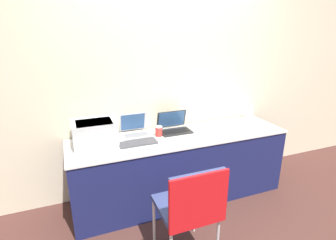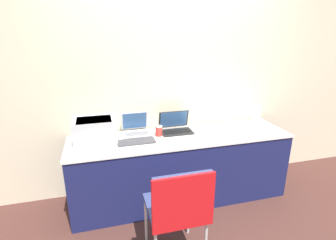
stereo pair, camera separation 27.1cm
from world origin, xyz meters
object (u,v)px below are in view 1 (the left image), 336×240
Objects in this scene: laptop_right at (174,127)px; external_keyboard at (138,143)px; chair at (191,204)px; laptop_left at (135,130)px; coffee_cup at (159,131)px; metal_pitcher at (249,112)px; printer at (95,132)px.

laptop_right is 0.51m from external_keyboard.
laptop_right is 1.09m from chair.
laptop_left is at bearing 173.37° from laptop_right.
coffee_cup is 0.53× the size of metal_pitcher.
laptop_left reaches higher than laptop_right.
laptop_right is 1.04m from metal_pitcher.
laptop_right reaches higher than coffee_cup.
printer reaches higher than metal_pitcher.
laptop_left reaches higher than metal_pitcher.
metal_pitcher reaches higher than coffee_cup.
metal_pitcher is 0.23× the size of chair.
coffee_cup reaches higher than external_keyboard.
laptop_right is 0.22m from coffee_cup.
chair is (0.57, -0.98, -0.31)m from printer.
metal_pitcher reaches higher than chair.
coffee_cup is at bearing -159.16° from laptop_right.
printer is 0.43m from external_keyboard.
metal_pitcher is at bearing 9.07° from external_keyboard.
external_keyboard is at bearing -98.28° from laptop_left.
laptop_right is 1.65× the size of metal_pitcher.
external_keyboard is (0.39, -0.14, -0.12)m from printer.
laptop_right is (0.86, 0.05, -0.08)m from printer.
external_keyboard is 1.82× the size of metal_pitcher.
printer is at bearing -177.08° from metal_pitcher.
laptop_left is 0.32× the size of chair.
printer is 0.44m from laptop_left.
coffee_cup is 0.98m from chair.
laptop_left is 1.11m from chair.
metal_pitcher is at bearing 2.92° from printer.
printer is at bearing 120.28° from chair.
laptop_right is (0.43, -0.05, -0.00)m from laptop_left.
external_keyboard is 3.44× the size of coffee_cup.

